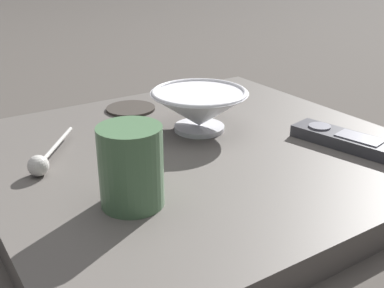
% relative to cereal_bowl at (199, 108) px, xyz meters
% --- Properties ---
extents(ground_plane, '(6.00, 6.00, 0.00)m').
position_rel_cereal_bowl_xyz_m(ground_plane, '(0.04, 0.06, -0.08)').
color(ground_plane, '#47423D').
extents(table, '(0.64, 0.60, 0.04)m').
position_rel_cereal_bowl_xyz_m(table, '(0.04, 0.06, -0.06)').
color(table, '#5B5651').
rests_on(table, ground).
extents(cereal_bowl, '(0.16, 0.16, 0.07)m').
position_rel_cereal_bowl_xyz_m(cereal_bowl, '(0.00, 0.00, 0.00)').
color(cereal_bowl, silver).
rests_on(cereal_bowl, table).
extents(coffee_mug, '(0.09, 0.10, 0.10)m').
position_rel_cereal_bowl_xyz_m(coffee_mug, '(0.21, 0.16, 0.01)').
color(coffee_mug, '#4C724C').
rests_on(coffee_mug, table).
extents(teaspoon, '(0.10, 0.13, 0.03)m').
position_rel_cereal_bowl_xyz_m(teaspoon, '(0.27, 0.01, -0.02)').
color(teaspoon, silver).
rests_on(teaspoon, table).
extents(tv_remote_near, '(0.09, 0.18, 0.02)m').
position_rel_cereal_bowl_xyz_m(tv_remote_near, '(-0.15, 0.18, -0.03)').
color(tv_remote_near, '#38383D').
rests_on(tv_remote_near, table).
extents(drink_coaster, '(0.09, 0.09, 0.01)m').
position_rel_cereal_bowl_xyz_m(drink_coaster, '(0.05, -0.16, -0.04)').
color(drink_coaster, '#332D28').
rests_on(drink_coaster, table).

